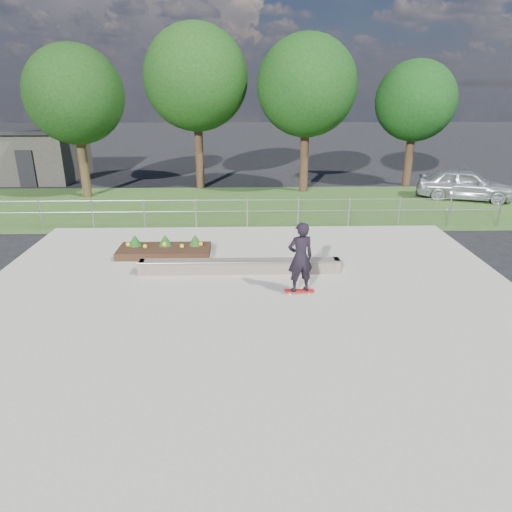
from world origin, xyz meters
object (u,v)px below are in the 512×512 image
at_px(planter_bed, 165,249).
at_px(parked_car, 465,184).
at_px(grind_ledge, 240,266).
at_px(skateboarder, 300,258).

bearing_deg(planter_bed, parked_car, 29.46).
relative_size(grind_ledge, skateboarder, 3.01).
height_order(skateboarder, parked_car, skateboarder).
bearing_deg(grind_ledge, parked_car, 40.15).
relative_size(grind_ledge, parked_car, 1.35).
height_order(planter_bed, skateboarder, skateboarder).
height_order(grind_ledge, planter_bed, planter_bed).
bearing_deg(planter_bed, skateboarder, -37.10).
relative_size(planter_bed, skateboarder, 1.50).
bearing_deg(parked_car, grind_ledge, 149.81).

